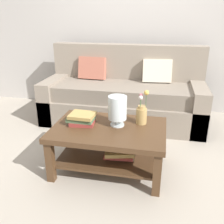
{
  "coord_description": "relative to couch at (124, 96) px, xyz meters",
  "views": [
    {
      "loc": [
        0.46,
        -2.41,
        1.47
      ],
      "look_at": [
        -0.02,
        -0.14,
        0.56
      ],
      "focal_mm": 40.0,
      "sensor_mm": 36.0,
      "label": 1
    }
  ],
  "objects": [
    {
      "name": "flower_pitcher",
      "position": [
        0.36,
        -1.13,
        0.2
      ],
      "size": [
        0.11,
        0.11,
        0.34
      ],
      "color": "tan",
      "rests_on": "coffee_table"
    },
    {
      "name": "ground_plane",
      "position": [
        0.08,
        -1.0,
        -0.36
      ],
      "size": [
        10.0,
        10.0,
        0.0
      ],
      "primitive_type": "plane",
      "color": "#ADA393"
    },
    {
      "name": "coffee_table",
      "position": [
        0.07,
        -1.29,
        -0.04
      ],
      "size": [
        1.08,
        0.73,
        0.46
      ],
      "color": "#4C331E",
      "rests_on": "ground"
    },
    {
      "name": "glass_hurricane_vase",
      "position": [
        0.13,
        -1.22,
        0.27
      ],
      "size": [
        0.18,
        0.18,
        0.3
      ],
      "color": "silver",
      "rests_on": "coffee_table"
    },
    {
      "name": "book_stack_main",
      "position": [
        -0.21,
        -1.26,
        0.15
      ],
      "size": [
        0.27,
        0.21,
        0.11
      ],
      "color": "#993833",
      "rests_on": "coffee_table"
    },
    {
      "name": "back_wall",
      "position": [
        0.08,
        0.65,
        0.99
      ],
      "size": [
        6.4,
        0.12,
        2.7
      ],
      "primitive_type": "cube",
      "color": "#BCB7B2",
      "rests_on": "ground"
    },
    {
      "name": "couch",
      "position": [
        0.0,
        0.0,
        0.0
      ],
      "size": [
        2.23,
        0.9,
        1.06
      ],
      "color": "gray",
      "rests_on": "ground"
    }
  ]
}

